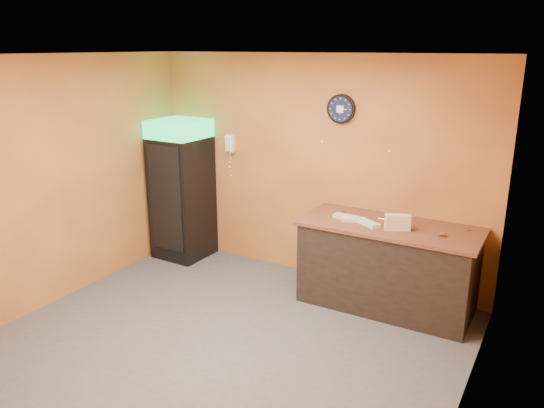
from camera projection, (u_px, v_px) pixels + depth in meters
The scene contains 15 objects.
floor at pixel (226, 342), 5.36m from camera, with size 4.50×4.50×0.00m, color #47474C.
back_wall at pixel (314, 169), 6.62m from camera, with size 4.50×0.02×2.80m, color #CF833A.
left_wall at pixel (60, 181), 6.03m from camera, with size 0.02×4.00×2.80m, color #CF833A.
right_wall at pixel (474, 256), 3.89m from camera, with size 0.02×4.00×2.80m, color #CF833A.
ceiling at pixel (218, 55), 4.56m from camera, with size 4.50×4.00×0.02m, color white.
beverage_cooler at pixel (180, 192), 7.31m from camera, with size 0.69×0.71×1.93m.
prep_counter at pixel (388, 267), 6.00m from camera, with size 1.88×0.84×0.94m, color black.
wall_clock at pixel (341, 109), 6.21m from camera, with size 0.35×0.06×0.35m.
wall_phone at pixel (230, 143), 7.10m from camera, with size 0.12×0.11×0.23m.
butcher_paper at pixel (390, 226), 5.85m from camera, with size 1.97×0.88×0.04m, color brown.
sub_roll_stack at pixel (398, 222), 5.66m from camera, with size 0.29×0.19×0.17m.
wrapped_sandwich_left at pixel (352, 220), 5.96m from camera, with size 0.25×0.10×0.04m, color beige.
wrapped_sandwich_mid at pixel (368, 223), 5.83m from camera, with size 0.29×0.11×0.04m, color beige.
wrapped_sandwich_right at pixel (346, 217), 6.04m from camera, with size 0.29×0.11×0.04m, color beige.
kitchen_tool at pixel (390, 219), 5.96m from camera, with size 0.05×0.05×0.05m, color silver.
Camera 1 is at (2.77, -3.87, 2.88)m, focal length 35.00 mm.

